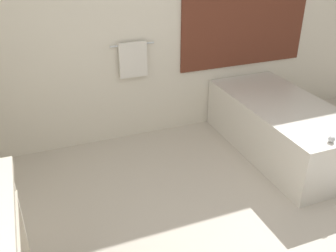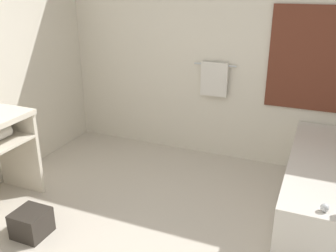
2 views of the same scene
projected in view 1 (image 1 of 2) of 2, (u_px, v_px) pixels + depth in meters
wall_back_with_blinds at (159, 23)px, 4.17m from camera, size 7.40×0.13×2.70m
bathtub at (282, 125)px, 4.20m from camera, size 0.90×1.88×0.71m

